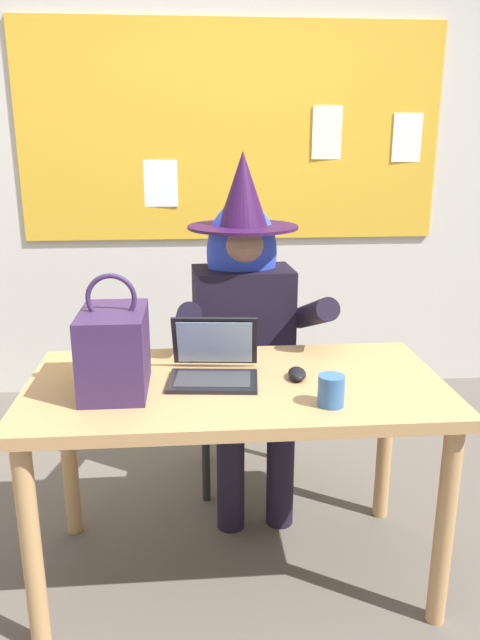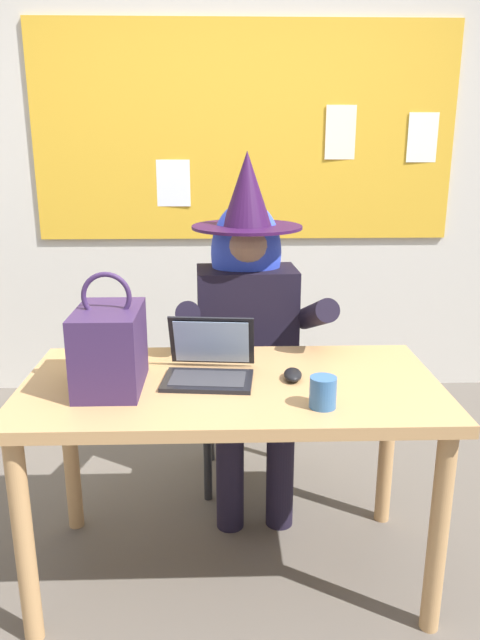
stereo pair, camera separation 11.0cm
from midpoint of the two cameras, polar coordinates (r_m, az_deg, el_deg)
name	(u,v)px [view 1 (the left image)]	position (r m, az deg, el deg)	size (l,w,h in m)	color
ground_plane	(266,571)	(2.37, 1.08, -22.70)	(24.00, 24.00, 0.00)	#5B544C
wall_back_bulletin	(232,160)	(3.62, -1.70, 14.92)	(6.46, 1.96, 2.78)	beige
desk_main	(236,408)	(2.03, -1.95, -8.37)	(1.37, 0.71, 0.74)	tan
chair_at_desk	(242,367)	(2.74, -0.98, -4.49)	(0.43, 0.43, 0.92)	black
person_costumed	(245,313)	(2.53, -0.80, 0.69)	(0.61, 0.71, 1.47)	black
laptop	(214,365)	(2.01, -4.09, -4.30)	(0.31, 0.28, 0.20)	black
computer_mouse	(297,374)	(2.01, 3.87, -5.11)	(0.06, 0.10, 0.03)	black
handbag	(114,350)	(1.93, -13.42, -2.76)	(0.20, 0.30, 0.38)	#38234C
coffee_mug	(331,391)	(1.81, 6.90, -6.67)	(0.08, 0.08, 0.10)	#336099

